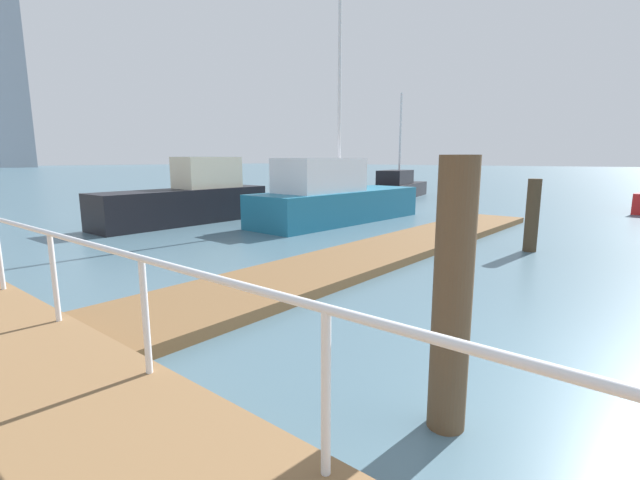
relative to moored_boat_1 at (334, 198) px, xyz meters
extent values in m
plane|color=#476675|center=(-7.74, 9.42, -0.89)|extent=(300.00, 300.00, 0.00)
cube|color=brown|center=(-3.45, -4.39, -0.80)|extent=(15.59, 2.00, 0.18)
cylinder|color=white|center=(-10.89, -8.42, 0.03)|extent=(0.06, 0.06, 1.05)
cylinder|color=white|center=(-10.89, -6.39, 0.03)|extent=(0.06, 0.06, 1.05)
cylinder|color=white|center=(-10.89, -4.35, 0.03)|extent=(0.06, 0.06, 1.05)
cylinder|color=white|center=(-10.89, -3.34, 0.56)|extent=(0.06, 22.37, 0.06)
cylinder|color=#473826|center=(-0.98, -6.99, 0.01)|extent=(0.32, 0.32, 1.81)
cylinder|color=brown|center=(-9.37, -8.53, 0.27)|extent=(0.32, 0.32, 2.32)
cylinder|color=brown|center=(-2.02, 0.57, -0.04)|extent=(0.28, 0.28, 1.71)
cube|color=#1E6B8C|center=(0.26, -0.01, -0.32)|extent=(7.43, 2.48, 1.14)
cube|color=white|center=(-0.77, 0.03, 0.83)|extent=(3.20, 1.88, 1.16)
cylinder|color=silver|center=(0.26, -0.01, 4.61)|extent=(0.12, 0.12, 8.71)
cube|color=black|center=(-3.66, 3.96, -0.28)|extent=(6.46, 1.64, 1.22)
cube|color=beige|center=(-2.60, 3.96, 0.90)|extent=(2.30, 1.30, 1.13)
cube|color=black|center=(10.68, 3.43, -0.48)|extent=(7.05, 3.23, 0.83)
cube|color=black|center=(9.98, 3.27, 0.34)|extent=(3.17, 2.01, 0.81)
cylinder|color=silver|center=(10.68, 3.43, 2.53)|extent=(0.12, 0.12, 5.19)
cube|color=#8C939E|center=(28.26, 131.78, 23.46)|extent=(9.10, 11.01, 48.70)
camera|label=1|loc=(-12.77, -9.93, 1.40)|focal=24.96mm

